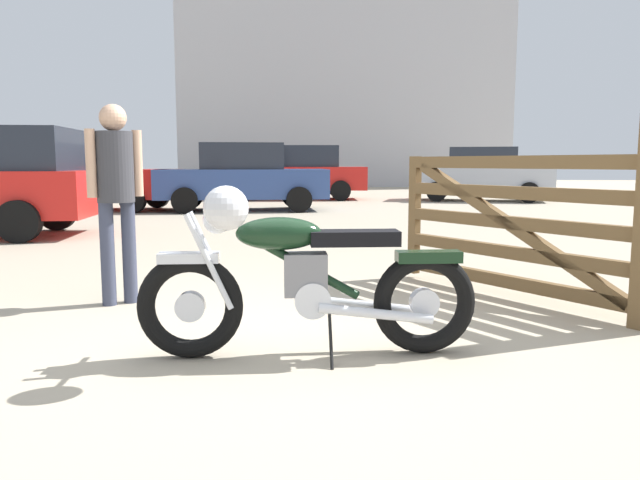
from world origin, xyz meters
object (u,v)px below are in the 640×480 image
object	(u,v)px
bystander	(116,183)
white_estate_far	(482,174)
timber_gate	(539,221)
vintage_motorcycle	(300,278)
dark_sedan_left	(290,170)
pale_sedan_back	(93,177)
red_hatchback_near	(242,177)

from	to	relation	value
bystander	white_estate_far	distance (m)	15.74
timber_gate	bystander	size ratio (longest dim) A/B	1.25
vintage_motorcycle	dark_sedan_left	xyz separation A→B (m)	(-1.88, 16.26, 0.45)
vintage_motorcycle	pale_sedan_back	bearing A→B (deg)	-68.44
timber_gate	red_hatchback_near	size ratio (longest dim) A/B	0.47
timber_gate	red_hatchback_near	distance (m)	10.93
red_hatchback_near	white_estate_far	world-z (taller)	same
red_hatchback_near	timber_gate	bearing A→B (deg)	102.96
timber_gate	dark_sedan_left	bearing A→B (deg)	-24.09
red_hatchback_near	dark_sedan_left	size ratio (longest dim) A/B	0.92
timber_gate	pale_sedan_back	bearing A→B (deg)	1.31
vintage_motorcycle	timber_gate	world-z (taller)	timber_gate
vintage_motorcycle	pale_sedan_back	distance (m)	13.05
timber_gate	dark_sedan_left	size ratio (longest dim) A/B	0.43
dark_sedan_left	bystander	bearing A→B (deg)	-94.06
bystander	pale_sedan_back	bearing A→B (deg)	166.94
vintage_motorcycle	white_estate_far	size ratio (longest dim) A/B	0.47
pale_sedan_back	white_estate_far	world-z (taller)	same
timber_gate	bystander	world-z (taller)	bystander
bystander	white_estate_far	world-z (taller)	white_estate_far
bystander	pale_sedan_back	distance (m)	11.13
vintage_motorcycle	red_hatchback_near	distance (m)	11.80
timber_gate	pale_sedan_back	xyz separation A→B (m)	(-8.18, 9.90, 0.13)
red_hatchback_near	white_estate_far	bearing A→B (deg)	-157.93
timber_gate	white_estate_far	bearing A→B (deg)	-47.76
pale_sedan_back	vintage_motorcycle	bearing A→B (deg)	-60.08
timber_gate	pale_sedan_back	distance (m)	12.84
bystander	dark_sedan_left	world-z (taller)	dark_sedan_left
vintage_motorcycle	bystander	size ratio (longest dim) A/B	1.25
white_estate_far	dark_sedan_left	xyz separation A→B (m)	(-6.13, 0.36, 0.10)
red_hatchback_near	white_estate_far	size ratio (longest dim) A/B	1.00
red_hatchback_near	pale_sedan_back	world-z (taller)	same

